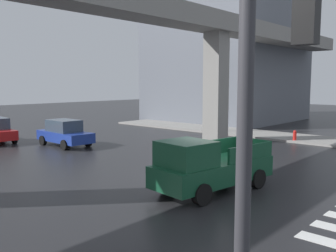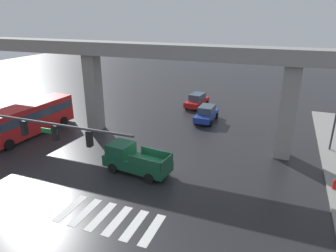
{
  "view_description": "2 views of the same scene",
  "coord_description": "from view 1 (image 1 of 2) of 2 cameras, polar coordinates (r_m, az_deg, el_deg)",
  "views": [
    {
      "loc": [
        -12.39,
        -8.87,
        4.13
      ],
      "look_at": [
        -0.32,
        1.98,
        2.23
      ],
      "focal_mm": 39.53,
      "sensor_mm": 36.0,
      "label": 1
    },
    {
      "loc": [
        8.47,
        -18.8,
        11.18
      ],
      "look_at": [
        0.3,
        2.29,
        2.78
      ],
      "focal_mm": 32.33,
      "sensor_mm": 36.0,
      "label": 2
    }
  ],
  "objects": [
    {
      "name": "ground_plane",
      "position": [
        15.79,
        6.21,
        -8.54
      ],
      "size": [
        120.0,
        120.0,
        0.0
      ],
      "primitive_type": "plane",
      "color": "#232326"
    },
    {
      "name": "elevated_overpass",
      "position": [
        19.61,
        -8.32,
        16.65
      ],
      "size": [
        58.32,
        2.17,
        8.79
      ],
      "color": "gray",
      "rests_on": "ground"
    },
    {
      "name": "sidewalk_east",
      "position": [
        28.94,
        19.48,
        -1.78
      ],
      "size": [
        4.0,
        36.0,
        0.15
      ],
      "primitive_type": "cube",
      "color": "gray",
      "rests_on": "ground"
    },
    {
      "name": "pickup_truck",
      "position": [
        14.1,
        6.22,
        -6.25
      ],
      "size": [
        5.29,
        2.54,
        2.08
      ],
      "color": "#14472D",
      "rests_on": "ground"
    },
    {
      "name": "sedan_blue",
      "position": [
        25.26,
        -15.64,
        -1.04
      ],
      "size": [
        2.02,
        4.33,
        1.72
      ],
      "color": "#1E3899",
      "rests_on": "ground"
    },
    {
      "name": "street_lamp_mid_block",
      "position": [
        30.72,
        7.52,
        7.4
      ],
      "size": [
        0.44,
        0.7,
        7.24
      ],
      "color": "#38383D",
      "rests_on": "ground"
    },
    {
      "name": "fire_hydrant",
      "position": [
        27.29,
        18.95,
        -1.49
      ],
      "size": [
        0.24,
        0.24,
        0.85
      ],
      "color": "red",
      "rests_on": "ground"
    }
  ]
}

